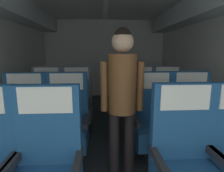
# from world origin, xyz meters

# --- Properties ---
(ground) EXTENTS (3.80, 6.02, 0.02)m
(ground) POSITION_xyz_m (0.00, 2.81, -0.01)
(ground) COLOR #23282D
(fuselage_shell) EXTENTS (3.68, 5.67, 2.33)m
(fuselage_shell) POSITION_xyz_m (0.00, 3.08, 1.68)
(fuselage_shell) COLOR silver
(fuselage_shell) RESTS_ON ground
(seat_a_left_aisle) EXTENTS (0.52, 0.47, 1.09)m
(seat_a_left_aisle) POSITION_xyz_m (-0.53, 1.38, 0.46)
(seat_a_left_aisle) COLOR #38383D
(seat_a_left_aisle) RESTS_ON ground
(seat_a_right_window) EXTENTS (0.52, 0.47, 1.09)m
(seat_a_right_window) POSITION_xyz_m (0.54, 1.39, 0.46)
(seat_a_right_window) COLOR #38383D
(seat_a_right_window) RESTS_ON ground
(seat_b_left_window) EXTENTS (0.52, 0.47, 1.09)m
(seat_b_left_window) POSITION_xyz_m (-1.04, 2.24, 0.46)
(seat_b_left_window) COLOR #38383D
(seat_b_left_window) RESTS_ON ground
(seat_b_left_aisle) EXTENTS (0.52, 0.47, 1.09)m
(seat_b_left_aisle) POSITION_xyz_m (-0.54, 2.23, 0.46)
(seat_b_left_aisle) COLOR #38383D
(seat_b_left_aisle) RESTS_ON ground
(seat_b_right_aisle) EXTENTS (0.52, 0.47, 1.09)m
(seat_b_right_aisle) POSITION_xyz_m (1.02, 2.24, 0.46)
(seat_b_right_aisle) COLOR #38383D
(seat_b_right_aisle) RESTS_ON ground
(seat_b_right_window) EXTENTS (0.52, 0.47, 1.09)m
(seat_b_right_window) POSITION_xyz_m (0.53, 2.23, 0.46)
(seat_b_right_window) COLOR #38383D
(seat_b_right_window) RESTS_ON ground
(seat_c_left_window) EXTENTS (0.52, 0.47, 1.09)m
(seat_c_left_window) POSITION_xyz_m (-1.03, 3.08, 0.46)
(seat_c_left_window) COLOR #38383D
(seat_c_left_window) RESTS_ON ground
(seat_c_left_aisle) EXTENTS (0.52, 0.47, 1.09)m
(seat_c_left_aisle) POSITION_xyz_m (-0.53, 3.08, 0.46)
(seat_c_left_aisle) COLOR #38383D
(seat_c_left_aisle) RESTS_ON ground
(seat_c_right_aisle) EXTENTS (0.52, 0.47, 1.09)m
(seat_c_right_aisle) POSITION_xyz_m (1.02, 3.08, 0.46)
(seat_c_right_aisle) COLOR #38383D
(seat_c_right_aisle) RESTS_ON ground
(seat_c_right_window) EXTENTS (0.52, 0.47, 1.09)m
(seat_c_right_window) POSITION_xyz_m (0.54, 3.06, 0.46)
(seat_c_right_window) COLOR #38383D
(seat_c_right_window) RESTS_ON ground
(flight_attendant) EXTENTS (0.43, 0.28, 1.56)m
(flight_attendant) POSITION_xyz_m (0.09, 1.89, 0.96)
(flight_attendant) COLOR black
(flight_attendant) RESTS_ON ground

